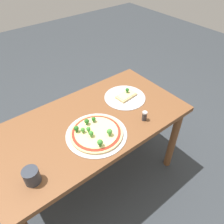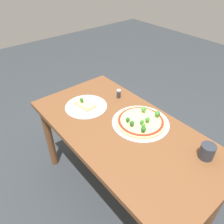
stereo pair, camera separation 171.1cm
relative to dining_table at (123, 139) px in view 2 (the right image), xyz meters
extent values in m
plane|color=#33383D|center=(0.00, 0.00, -0.61)|extent=(8.00, 8.00, 0.00)
cube|color=brown|center=(0.00, 0.00, 0.08)|extent=(1.37, 0.71, 0.04)
cylinder|color=brown|center=(-0.63, -0.29, -0.27)|extent=(0.06, 0.06, 0.66)
cylinder|color=brown|center=(-0.63, 0.29, -0.27)|extent=(0.06, 0.06, 0.66)
cylinder|color=brown|center=(0.63, 0.29, -0.27)|extent=(0.06, 0.06, 0.66)
cylinder|color=#B7B7BC|center=(0.03, 0.13, 0.10)|extent=(0.39, 0.39, 0.00)
cylinder|color=#E5C17F|center=(0.03, 0.13, 0.10)|extent=(0.34, 0.34, 0.01)
cylinder|color=#A82D1E|center=(0.03, 0.13, 0.11)|extent=(0.31, 0.31, 0.00)
cylinder|color=#F4DB8E|center=(0.03, 0.13, 0.12)|extent=(0.28, 0.28, 0.00)
sphere|color=#286B23|center=(0.13, 0.05, 0.15)|extent=(0.03, 0.03, 0.03)
cylinder|color=#37742D|center=(0.13, 0.05, 0.12)|extent=(0.01, 0.01, 0.01)
sphere|color=#3D8933|center=(0.08, 0.24, 0.15)|extent=(0.04, 0.04, 0.04)
cylinder|color=#488E3A|center=(0.08, 0.24, 0.13)|extent=(0.02, 0.02, 0.02)
sphere|color=#286B23|center=(-0.01, 0.04, 0.14)|extent=(0.03, 0.03, 0.03)
cylinder|color=#37742D|center=(-0.01, 0.04, 0.12)|extent=(0.01, 0.01, 0.01)
sphere|color=#286B23|center=(0.04, 0.04, 0.14)|extent=(0.03, 0.03, 0.03)
cylinder|color=#37742D|center=(0.04, 0.04, 0.12)|extent=(0.01, 0.01, 0.01)
sphere|color=#3D8933|center=(0.07, 0.10, 0.14)|extent=(0.03, 0.03, 0.03)
cylinder|color=#488E3A|center=(0.07, 0.10, 0.12)|extent=(0.01, 0.01, 0.01)
sphere|color=#3D8933|center=(0.08, 0.14, 0.14)|extent=(0.03, 0.03, 0.03)
cylinder|color=#488E3A|center=(0.08, 0.14, 0.12)|extent=(0.01, 0.01, 0.01)
sphere|color=#479338|center=(0.10, 0.08, 0.14)|extent=(0.03, 0.03, 0.03)
cylinder|color=#51973E|center=(0.10, 0.08, 0.12)|extent=(0.01, 0.01, 0.01)
sphere|color=#479338|center=(-0.02, 0.20, 0.15)|extent=(0.04, 0.04, 0.04)
cylinder|color=#51973E|center=(-0.02, 0.20, 0.12)|extent=(0.02, 0.02, 0.02)
cylinder|color=#B7B7BC|center=(-0.37, -0.05, 0.10)|extent=(0.32, 0.32, 0.00)
cube|color=#E5C17F|center=(-0.38, -0.05, 0.11)|extent=(0.17, 0.11, 0.02)
cube|color=#F4DB8E|center=(-0.38, -0.05, 0.12)|extent=(0.14, 0.09, 0.00)
sphere|color=#286B23|center=(-0.40, -0.06, 0.14)|extent=(0.03, 0.03, 0.03)
cylinder|color=#37742D|center=(-0.40, -0.06, 0.12)|extent=(0.01, 0.01, 0.01)
cylinder|color=#2D333D|center=(0.48, 0.20, 0.14)|extent=(0.08, 0.08, 0.09)
cylinder|color=#333338|center=(-0.30, 0.22, 0.12)|extent=(0.03, 0.03, 0.06)
cylinder|color=#B2B2B7|center=(-0.30, 0.22, 0.16)|extent=(0.03, 0.03, 0.01)
camera|label=1|loc=(0.55, 0.94, 1.12)|focal=35.00mm
camera|label=2|loc=(0.79, -0.75, 1.05)|focal=35.00mm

